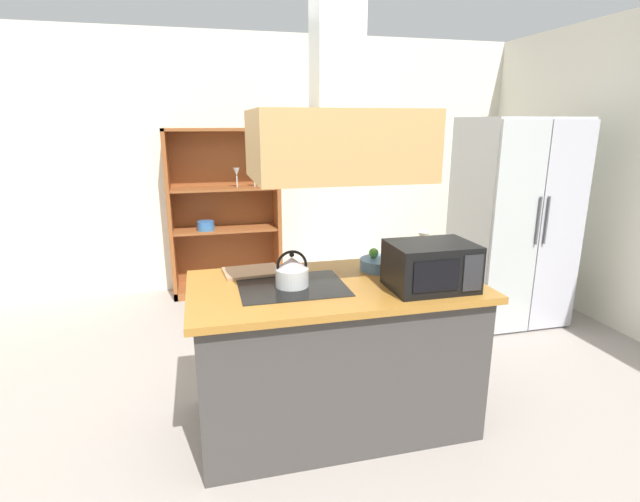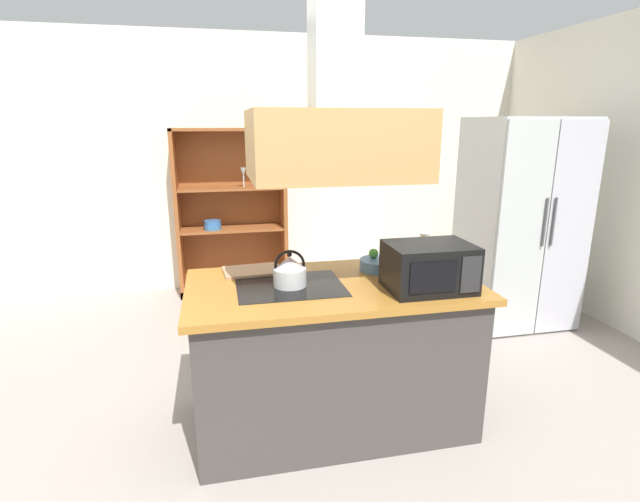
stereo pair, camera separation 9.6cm
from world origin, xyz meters
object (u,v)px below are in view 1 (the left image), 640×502
at_px(wine_glass_on_counter, 424,240).
at_px(fruit_bowl, 380,263).
at_px(cutting_board, 252,271).
at_px(microwave, 431,266).
at_px(kettle, 292,271).
at_px(refrigerator, 512,222).
at_px(dish_cabinet, 225,222).

xyz_separation_m(wine_glass_on_counter, fruit_bowl, (-0.33, -0.08, -0.11)).
xyz_separation_m(cutting_board, fruit_bowl, (0.79, -0.13, 0.03)).
bearing_deg(microwave, wine_glass_on_counter, 68.62).
xyz_separation_m(kettle, fruit_bowl, (0.60, 0.18, -0.05)).
bearing_deg(refrigerator, dish_cabinet, 150.58).
bearing_deg(fruit_bowl, refrigerator, 30.85).
height_order(microwave, wine_glass_on_counter, microwave).
height_order(refrigerator, fruit_bowl, refrigerator).
height_order(wine_glass_on_counter, fruit_bowl, wine_glass_on_counter).
relative_size(dish_cabinet, fruit_bowl, 6.96).
height_order(dish_cabinet, kettle, dish_cabinet).
relative_size(microwave, fruit_bowl, 1.83).
bearing_deg(kettle, refrigerator, 27.49).
xyz_separation_m(kettle, cutting_board, (-0.19, 0.31, -0.08)).
distance_m(refrigerator, dish_cabinet, 2.87).
bearing_deg(wine_glass_on_counter, kettle, -164.15).
bearing_deg(refrigerator, fruit_bowl, -149.15).
height_order(kettle, wine_glass_on_counter, kettle).
bearing_deg(microwave, refrigerator, 42.51).
height_order(dish_cabinet, fruit_bowl, dish_cabinet).
height_order(cutting_board, fruit_bowl, fruit_bowl).
height_order(dish_cabinet, microwave, dish_cabinet).
relative_size(kettle, wine_glass_on_counter, 1.02).
xyz_separation_m(refrigerator, dish_cabinet, (-2.50, 1.41, -0.16)).
height_order(kettle, fruit_bowl, kettle).
distance_m(cutting_board, wine_glass_on_counter, 1.13).
bearing_deg(refrigerator, microwave, -137.49).
distance_m(dish_cabinet, kettle, 2.61).
height_order(kettle, cutting_board, kettle).
height_order(refrigerator, wine_glass_on_counter, refrigerator).
distance_m(dish_cabinet, wine_glass_on_counter, 2.61).
bearing_deg(kettle, cutting_board, 122.07).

